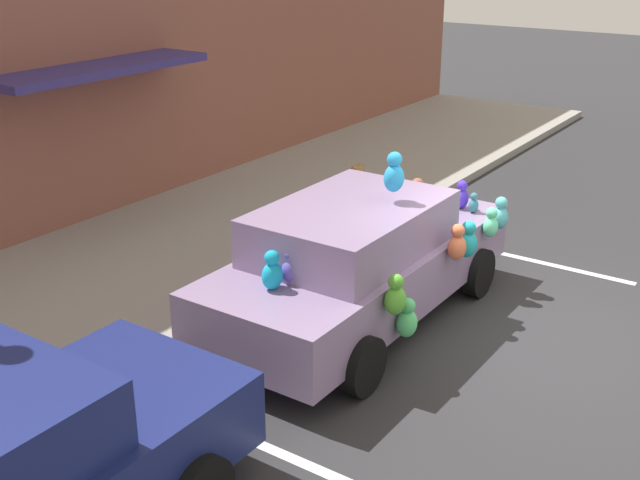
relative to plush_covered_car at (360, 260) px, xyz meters
name	(u,v)px	position (x,y,z in m)	size (l,w,h in m)	color
ground_plane	(517,334)	(0.74, -1.73, -0.80)	(60.00, 60.00, 0.00)	#2D2D30
sidewalk	(201,241)	(0.74, 3.27, -0.73)	(24.00, 4.00, 0.15)	gray
storefront_building	(84,19)	(0.74, 5.41, 2.39)	(24.00, 1.25, 6.40)	brown
parking_stripe_front	(509,255)	(3.00, -0.73, -0.80)	(0.12, 3.60, 0.01)	silver
parking_stripe_rear	(273,450)	(-2.67, -0.73, -0.80)	(0.12, 3.60, 0.01)	silver
plush_covered_car	(360,260)	(0.00, 0.00, 0.00)	(4.60, 2.13, 2.13)	gray
teddy_bear_on_sidewalk	(357,187)	(3.27, 2.07, -0.32)	(0.38, 0.31, 0.72)	#9E723D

